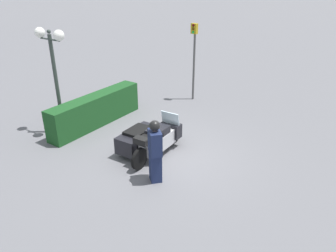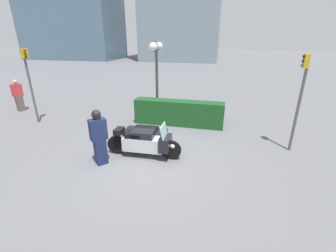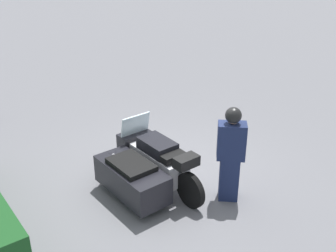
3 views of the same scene
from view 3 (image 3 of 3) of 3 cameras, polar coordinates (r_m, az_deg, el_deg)
name	(u,v)px [view 3 (image 3 of 3)]	position (r m, az deg, el deg)	size (l,w,h in m)	color
ground_plane	(164,176)	(8.11, -0.61, -6.81)	(160.00, 160.00, 0.00)	slate
police_motorcycle	(141,166)	(7.53, -3.68, -5.49)	(2.46, 1.28, 1.15)	black
officer_rider	(231,152)	(7.13, 8.49, -3.53)	(0.52, 0.54, 1.72)	#192347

